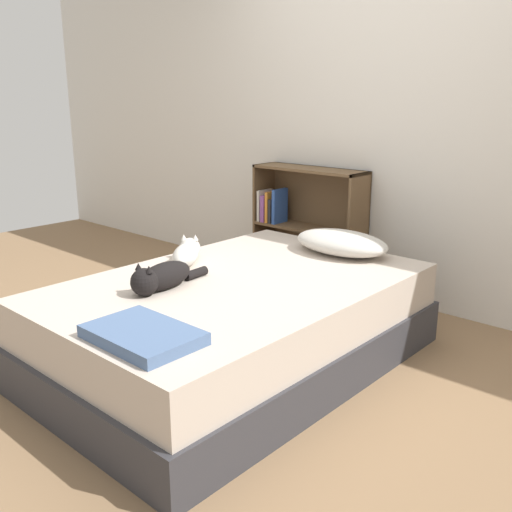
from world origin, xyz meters
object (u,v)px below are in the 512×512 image
cat_light (186,254)px  bookshelf (307,225)px  cat_dark (160,277)px  pillow (341,242)px  bed (237,323)px

cat_light → bookshelf: 1.34m
cat_light → bookshelf: bearing=-32.0°
cat_dark → cat_light: bearing=-151.3°
pillow → cat_light: size_ratio=1.47×
bed → cat_light: 0.52m
cat_dark → bed: bearing=150.6°
pillow → cat_light: 0.95m
bed → cat_light: (-0.42, 0.03, 0.30)m
bookshelf → pillow: bearing=-39.4°
bed → cat_light: bearing=176.4°
bookshelf → bed: bearing=-67.5°
bed → cat_light: cat_light is taller
bed → bookshelf: (-0.56, 1.36, 0.23)m
bookshelf → cat_light: bearing=-84.0°
pillow → bed: bearing=-98.0°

